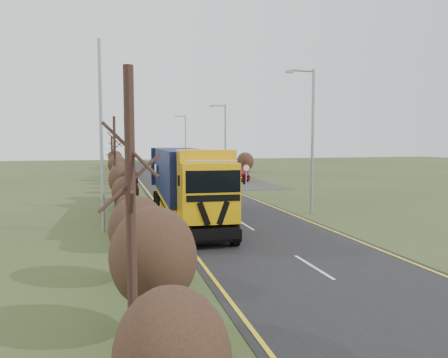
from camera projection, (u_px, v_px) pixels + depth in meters
ground at (225, 213)px, 26.88m from camera, size 160.00×160.00×0.00m
road at (195, 194)px, 36.51m from camera, size 8.00×120.00×0.02m
layby at (236, 181)px, 47.79m from camera, size 6.00×18.00×0.02m
lane_markings at (195, 194)px, 36.22m from camera, size 7.52×116.00×0.01m
hedgerow at (122, 178)px, 32.83m from camera, size 2.24×102.04×6.05m
lorry at (185, 179)px, 24.38m from camera, size 2.93×14.63×4.05m
car_red_hatchback at (239, 176)px, 48.14m from camera, size 1.82×3.57×1.16m
car_blue_sedan at (240, 172)px, 53.10m from camera, size 3.10×4.03×1.27m
streetlight_near at (311, 135)px, 26.10m from camera, size 1.85×0.18×8.69m
streetlight_mid at (224, 141)px, 44.34m from camera, size 1.73×0.18×8.10m
streetlight_far at (185, 140)px, 67.75m from camera, size 1.79×0.18×8.39m
left_pole at (101, 137)px, 20.88m from camera, size 0.16×0.16×9.24m
speed_sign at (246, 172)px, 37.36m from camera, size 0.68×0.10×2.46m
warning_board at (207, 169)px, 54.05m from camera, size 0.62×0.11×1.63m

